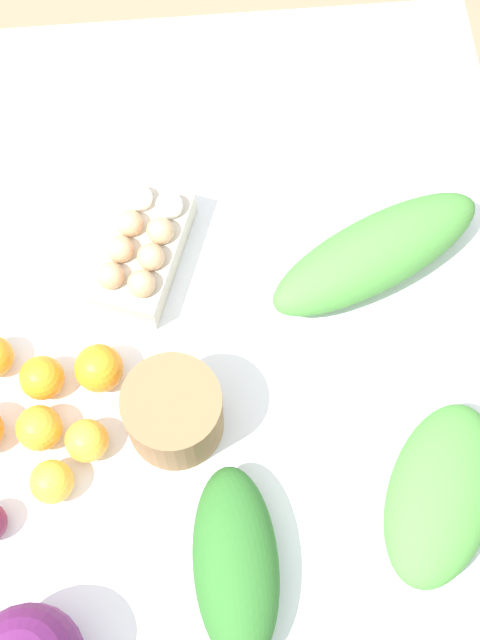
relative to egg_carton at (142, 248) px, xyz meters
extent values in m
plane|color=#937A5B|center=(0.13, 0.15, -0.80)|extent=(8.00, 8.00, 0.00)
cube|color=silver|center=(0.13, 0.15, -0.06)|extent=(1.24, 0.94, 0.03)
cylinder|color=olive|center=(-0.43, -0.27, -0.44)|extent=(0.06, 0.06, 0.73)
cylinder|color=olive|center=(-0.43, 0.56, -0.44)|extent=(0.06, 0.06, 0.73)
cube|color=beige|center=(0.00, 0.00, -0.01)|extent=(0.25, 0.18, 0.06)
sphere|color=white|center=(-0.08, 0.00, 0.03)|extent=(0.04, 0.04, 0.04)
sphere|color=tan|center=(-0.03, -0.02, 0.03)|extent=(0.04, 0.04, 0.04)
sphere|color=tan|center=(0.01, -0.03, 0.03)|extent=(0.04, 0.04, 0.04)
sphere|color=tan|center=(0.06, -0.05, 0.03)|extent=(0.04, 0.04, 0.04)
sphere|color=white|center=(-0.06, 0.05, 0.03)|extent=(0.04, 0.04, 0.04)
sphere|color=tan|center=(-0.01, 0.03, 0.03)|extent=(0.04, 0.04, 0.04)
sphere|color=tan|center=(0.03, 0.02, 0.03)|extent=(0.04, 0.04, 0.04)
sphere|color=tan|center=(0.08, 0.00, 0.03)|extent=(0.04, 0.04, 0.04)
cylinder|color=olive|center=(0.28, 0.04, 0.02)|extent=(0.14, 0.14, 0.12)
ellipsoid|color=#4C933D|center=(0.43, 0.41, 0.00)|extent=(0.31, 0.25, 0.09)
ellipsoid|color=#4C933D|center=(0.04, 0.37, 0.01)|extent=(0.27, 0.39, 0.10)
ellipsoid|color=#2D6B28|center=(0.50, 0.11, 0.01)|extent=(0.27, 0.12, 0.10)
sphere|color=orange|center=(0.28, -0.16, -0.01)|extent=(0.07, 0.07, 0.07)
sphere|color=#F9A833|center=(0.36, -0.15, -0.01)|extent=(0.06, 0.06, 0.06)
sphere|color=orange|center=(0.20, -0.16, -0.01)|extent=(0.07, 0.07, 0.07)
sphere|color=#F9A833|center=(0.30, -0.10, -0.01)|extent=(0.06, 0.06, 0.06)
sphere|color=orange|center=(0.19, -0.07, -0.01)|extent=(0.07, 0.07, 0.07)
camera|label=1|loc=(0.65, 0.10, 1.26)|focal=50.00mm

